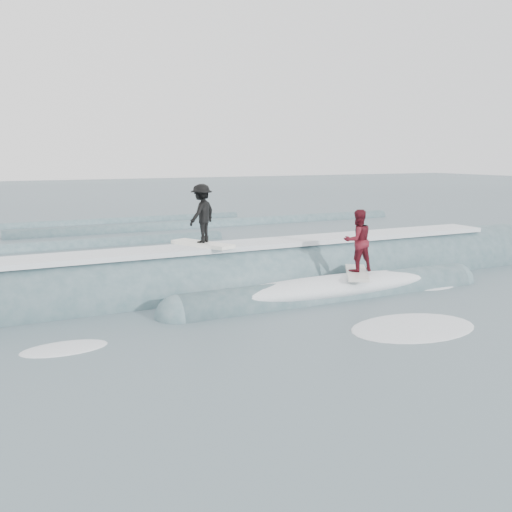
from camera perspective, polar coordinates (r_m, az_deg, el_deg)
name	(u,v)px	position (r m, az deg, el deg)	size (l,w,h in m)	color
ground	(321,326)	(13.21, 6.49, -7.00)	(160.00, 160.00, 0.00)	#3C4C58
breaking_wave	(251,287)	(16.73, -0.50, -3.13)	(24.37, 4.04, 2.52)	#395860
surfer_black	(202,216)	(16.05, -5.43, 3.98)	(1.34, 2.05, 1.74)	white
surfer_red	(358,244)	(16.03, 10.13, 1.20)	(1.55, 1.98, 1.83)	silver
whitewater	(428,321)	(14.13, 16.79, -6.23)	(14.13, 7.09, 0.10)	white
far_swells	(108,234)	(29.08, -14.60, 2.17)	(34.78, 8.65, 0.80)	#395860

